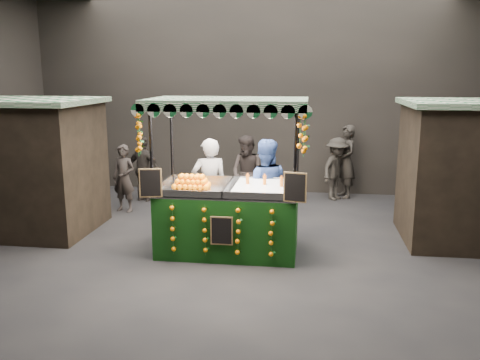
# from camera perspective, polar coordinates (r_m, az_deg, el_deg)

# --- Properties ---
(ground) EXTENTS (12.00, 12.00, 0.00)m
(ground) POSITION_cam_1_polar(r_m,az_deg,el_deg) (8.75, -0.61, -8.67)
(ground) COLOR black
(ground) RESTS_ON ground
(market_hall) EXTENTS (12.10, 10.10, 5.05)m
(market_hall) POSITION_cam_1_polar(r_m,az_deg,el_deg) (8.19, -0.67, 14.04)
(market_hall) COLOR black
(market_hall) RESTS_ON ground
(neighbour_stall_left) EXTENTS (3.00, 2.20, 2.60)m
(neighbour_stall_left) POSITION_cam_1_polar(r_m,az_deg,el_deg) (10.84, -23.44, 1.55)
(neighbour_stall_left) COLOR black
(neighbour_stall_left) RESTS_ON ground
(juice_stall) EXTENTS (2.75, 1.62, 2.67)m
(juice_stall) POSITION_cam_1_polar(r_m,az_deg,el_deg) (8.76, -1.28, -2.98)
(juice_stall) COLOR black
(juice_stall) RESTS_ON ground
(vendor_grey) EXTENTS (0.79, 0.64, 1.89)m
(vendor_grey) POSITION_cam_1_polar(r_m,az_deg,el_deg) (9.70, -3.43, -0.81)
(vendor_grey) COLOR slate
(vendor_grey) RESTS_ON ground
(vendor_blue) EXTENTS (0.96, 0.77, 1.89)m
(vendor_blue) POSITION_cam_1_polar(r_m,az_deg,el_deg) (9.51, 2.78, -1.04)
(vendor_blue) COLOR navy
(vendor_blue) RESTS_ON ground
(shopper_0) EXTENTS (0.62, 0.48, 1.52)m
(shopper_0) POSITION_cam_1_polar(r_m,az_deg,el_deg) (11.68, -12.90, 0.19)
(shopper_0) COLOR #2D2724
(shopper_0) RESTS_ON ground
(shopper_1) EXTENTS (1.04, 0.96, 1.72)m
(shopper_1) POSITION_cam_1_polar(r_m,az_deg,el_deg) (11.39, 0.85, 0.70)
(shopper_1) COLOR #2B2423
(shopper_1) RESTS_ON ground
(shopper_2) EXTENTS (1.00, 0.69, 1.58)m
(shopper_2) POSITION_cam_1_polar(r_m,az_deg,el_deg) (12.53, -10.73, 1.22)
(shopper_2) COLOR #272320
(shopper_2) RESTS_ON ground
(shopper_3) EXTENTS (1.05, 1.14, 1.54)m
(shopper_3) POSITION_cam_1_polar(r_m,az_deg,el_deg) (12.65, 10.78, 1.24)
(shopper_3) COLOR #2A2622
(shopper_3) RESTS_ON ground
(shopper_4) EXTENTS (1.07, 0.86, 1.91)m
(shopper_4) POSITION_cam_1_polar(r_m,az_deg,el_deg) (11.93, -19.14, 1.02)
(shopper_4) COLOR #282320
(shopper_4) RESTS_ON ground
(shopper_5) EXTENTS (0.78, 1.47, 1.51)m
(shopper_5) POSITION_cam_1_polar(r_m,az_deg,el_deg) (11.84, 23.84, -0.40)
(shopper_5) COLOR #2D2625
(shopper_5) RESTS_ON ground
(shopper_6) EXTENTS (0.62, 0.77, 1.82)m
(shopper_6) POSITION_cam_1_polar(r_m,az_deg,el_deg) (12.91, 11.85, 2.04)
(shopper_6) COLOR black
(shopper_6) RESTS_ON ground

